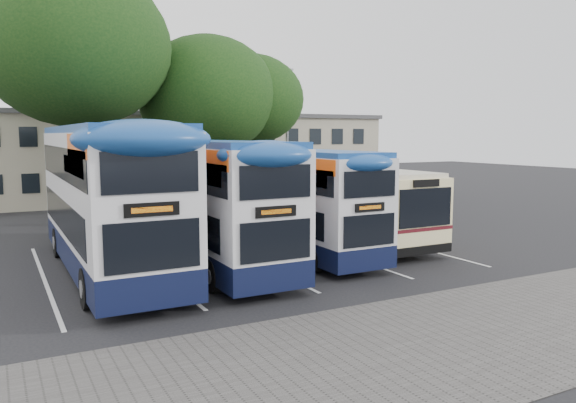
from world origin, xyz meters
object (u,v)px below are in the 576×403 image
Objects in this scene: tree_mid at (207,95)px; bus_dd_mid at (208,197)px; tree_left at (75,47)px; tree_right at (251,100)px; lamp_post at (288,128)px; bus_dd_right at (295,196)px; bus_dd_left at (107,193)px; bus_single at (341,198)px.

tree_mid is 0.98× the size of bus_dd_mid.
tree_right is at bearing 10.23° from tree_left.
lamp_post is 0.85× the size of bus_dd_mid.
tree_left is 1.34× the size of bus_dd_right.
bus_dd_right is at bearing -0.39° from bus_dd_left.
tree_mid is 14.41m from bus_dd_mid.
bus_dd_right is 0.91× the size of bus_single.
lamp_post is at bearing 15.41° from tree_left.
tree_mid is 1.08× the size of tree_right.
bus_dd_left is at bearing -122.96° from tree_mid.
bus_single is (3.18, 1.56, -0.42)m from bus_dd_right.
tree_left is 1.25× the size of tree_mid.
bus_dd_right reaches higher than bus_single.
bus_dd_left is 1.11× the size of bus_dd_mid.
tree_right reaches higher than bus_single.
tree_mid is at bearing 57.04° from bus_dd_left.
bus_dd_mid is 1.09× the size of bus_dd_right.
tree_mid is at bearing -169.52° from tree_right.
lamp_post is at bearing 28.83° from tree_right.
tree_mid is 0.97× the size of bus_single.
bus_dd_left is at bearing -171.67° from bus_single.
tree_mid reaches higher than bus_dd_mid.
lamp_post reaches higher than bus_dd_right.
bus_dd_mid is 3.78m from bus_dd_right.
tree_mid is 12.24m from bus_single.
bus_dd_mid reaches higher than bus_single.
tree_right is at bearing 49.42° from bus_dd_left.
bus_dd_right is (3.75, 0.44, -0.20)m from bus_dd_mid.
bus_dd_left reaches higher than bus_dd_right.
lamp_post is 15.06m from tree_left.
bus_single is (9.63, -9.57, -7.18)m from tree_left.
tree_right is 0.98× the size of bus_dd_right.
bus_dd_left is at bearing -93.49° from tree_left.
bus_dd_left is at bearing 171.79° from bus_dd_mid.
tree_right is at bearing 60.12° from bus_dd_mid.
bus_single is (2.27, -10.88, -5.11)m from tree_mid.
tree_mid is at bearing -159.07° from lamp_post.
bus_dd_mid is at bearing -173.34° from bus_dd_right.
tree_mid is 0.88× the size of bus_dd_left.
tree_left is at bearing 103.12° from bus_dd_mid.
tree_left is 7.75m from tree_mid.
tree_mid is at bearing 10.13° from tree_left.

